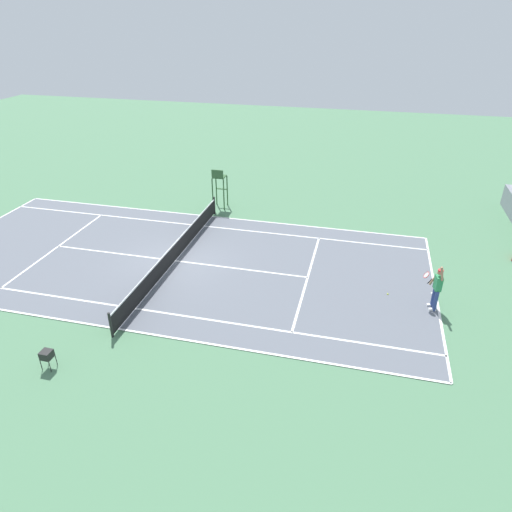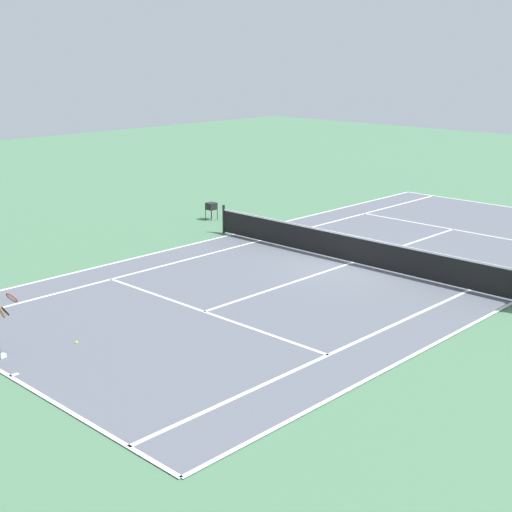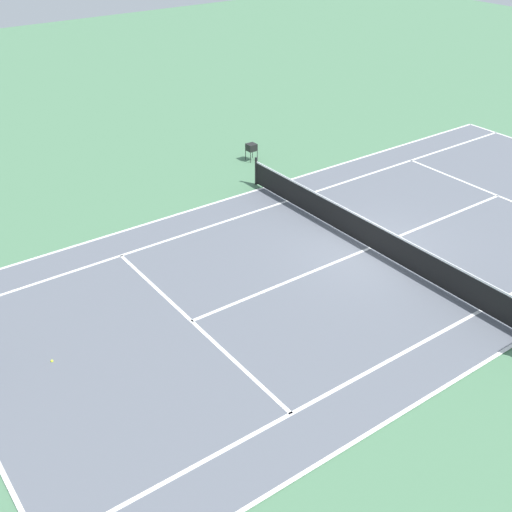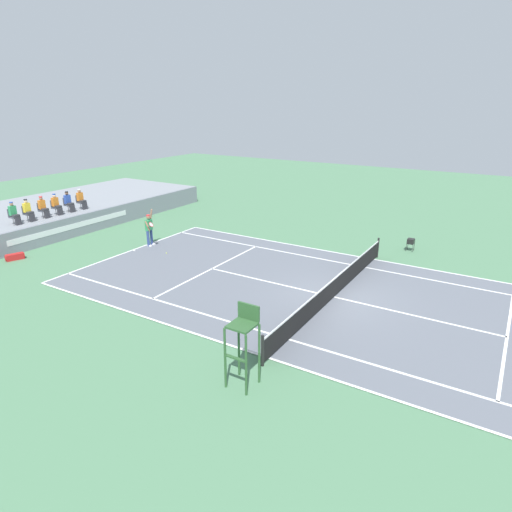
% 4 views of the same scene
% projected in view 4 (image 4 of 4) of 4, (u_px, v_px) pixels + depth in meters
% --- Properties ---
extents(ground_plane, '(80.00, 80.00, 0.00)m').
position_uv_depth(ground_plane, '(334.00, 298.00, 18.53)').
color(ground_plane, '#4C7A56').
extents(court, '(11.08, 23.88, 0.03)m').
position_uv_depth(court, '(334.00, 297.00, 18.52)').
color(court, slate).
rests_on(court, ground).
extents(net, '(11.98, 0.10, 1.07)m').
position_uv_depth(net, '(335.00, 286.00, 18.35)').
color(net, black).
rests_on(net, ground).
extents(barrier_wall, '(23.56, 0.25, 1.26)m').
position_uv_depth(barrier_wall, '(73.00, 227.00, 26.62)').
color(barrier_wall, gray).
rests_on(barrier_wall, ground).
extents(bleacher_platform, '(23.56, 7.98, 1.26)m').
position_uv_depth(bleacher_platform, '(32.00, 218.00, 28.65)').
color(bleacher_platform, gray).
rests_on(bleacher_platform, ground).
extents(spectator_seated_0, '(0.44, 0.60, 1.27)m').
position_uv_depth(spectator_seated_0, '(14.00, 214.00, 24.58)').
color(spectator_seated_0, '#474C56').
rests_on(spectator_seated_0, bleacher_platform).
extents(spectator_seated_1, '(0.44, 0.60, 1.27)m').
position_uv_depth(spectator_seated_1, '(28.00, 211.00, 25.26)').
color(spectator_seated_1, '#474C56').
rests_on(spectator_seated_1, bleacher_platform).
extents(spectator_seated_2, '(0.44, 0.60, 1.27)m').
position_uv_depth(spectator_seated_2, '(43.00, 207.00, 26.02)').
color(spectator_seated_2, '#474C56').
rests_on(spectator_seated_2, bleacher_platform).
extents(spectator_seated_3, '(0.44, 0.60, 1.27)m').
position_uv_depth(spectator_seated_3, '(56.00, 205.00, 26.73)').
color(spectator_seated_3, '#474C56').
rests_on(spectator_seated_3, bleacher_platform).
extents(spectator_seated_4, '(0.44, 0.60, 1.27)m').
position_uv_depth(spectator_seated_4, '(69.00, 202.00, 27.43)').
color(spectator_seated_4, '#474C56').
rests_on(spectator_seated_4, bleacher_platform).
extents(spectator_seated_5, '(0.44, 0.60, 1.27)m').
position_uv_depth(spectator_seated_5, '(81.00, 199.00, 28.17)').
color(spectator_seated_5, '#474C56').
rests_on(spectator_seated_5, bleacher_platform).
extents(tennis_player, '(0.75, 0.72, 2.08)m').
position_uv_depth(tennis_player, '(149.00, 229.00, 24.87)').
color(tennis_player, navy).
rests_on(tennis_player, ground).
extents(tennis_ball, '(0.07, 0.07, 0.07)m').
position_uv_depth(tennis_ball, '(166.00, 253.00, 23.85)').
color(tennis_ball, '#D1E533').
rests_on(tennis_ball, ground).
extents(umpire_chair, '(0.77, 0.77, 2.44)m').
position_uv_depth(umpire_chair, '(243.00, 336.00, 12.38)').
color(umpire_chair, '#2D562D').
rests_on(umpire_chair, ground).
extents(equipment_bag, '(0.96, 0.61, 0.32)m').
position_uv_depth(equipment_bag, '(15.00, 257.00, 22.92)').
color(equipment_bag, red).
rests_on(equipment_bag, ground).
extents(ball_hopper, '(0.36, 0.36, 0.70)m').
position_uv_depth(ball_hopper, '(411.00, 241.00, 24.13)').
color(ball_hopper, black).
rests_on(ball_hopper, ground).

